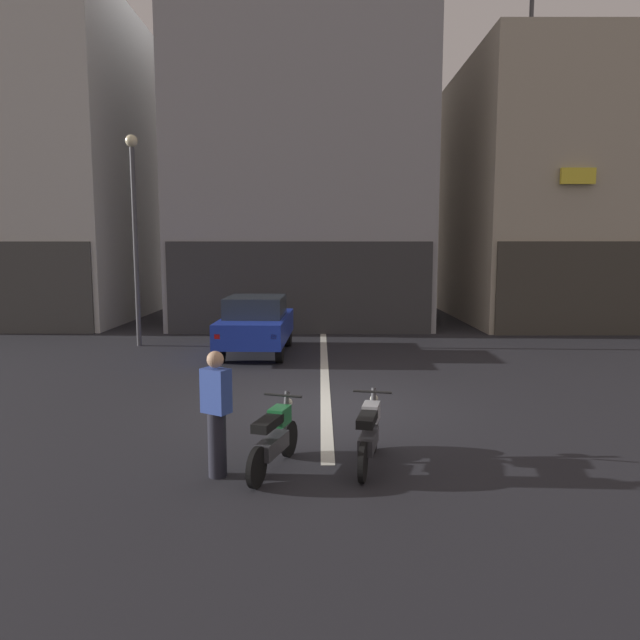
{
  "coord_description": "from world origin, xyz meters",
  "views": [
    {
      "loc": [
        -0.11,
        -10.66,
        2.98
      ],
      "look_at": [
        -0.08,
        2.0,
        1.4
      ],
      "focal_mm": 32.49,
      "sensor_mm": 36.0,
      "label": 1
    }
  ],
  "objects_px": {
    "motorcycle_green_row_leftmost": "(273,437)",
    "motorcycle_silver_row_left_mid": "(368,433)",
    "person_by_motorcycles": "(215,413)",
    "car_blue_crossing_near": "(255,323)",
    "street_lamp": "(133,218)"
  },
  "relations": [
    {
      "from": "motorcycle_green_row_leftmost",
      "to": "motorcycle_silver_row_left_mid",
      "type": "xyz_separation_m",
      "value": [
        1.29,
        0.19,
        0.0
      ]
    },
    {
      "from": "motorcycle_green_row_leftmost",
      "to": "person_by_motorcycles",
      "type": "xyz_separation_m",
      "value": [
        -0.73,
        -0.2,
        0.4
      ]
    },
    {
      "from": "motorcycle_green_row_leftmost",
      "to": "person_by_motorcycles",
      "type": "relative_size",
      "value": 0.97
    },
    {
      "from": "person_by_motorcycles",
      "to": "motorcycle_green_row_leftmost",
      "type": "bearing_deg",
      "value": 15.52
    },
    {
      "from": "car_blue_crossing_near",
      "to": "person_by_motorcycles",
      "type": "relative_size",
      "value": 2.49
    },
    {
      "from": "car_blue_crossing_near",
      "to": "motorcycle_green_row_leftmost",
      "type": "bearing_deg",
      "value": -82.25
    },
    {
      "from": "car_blue_crossing_near",
      "to": "motorcycle_silver_row_left_mid",
      "type": "distance_m",
      "value": 8.81
    },
    {
      "from": "motorcycle_green_row_leftmost",
      "to": "car_blue_crossing_near",
      "type": "bearing_deg",
      "value": 97.75
    },
    {
      "from": "motorcycle_green_row_leftmost",
      "to": "person_by_motorcycles",
      "type": "height_order",
      "value": "person_by_motorcycles"
    },
    {
      "from": "motorcycle_green_row_leftmost",
      "to": "motorcycle_silver_row_left_mid",
      "type": "bearing_deg",
      "value": 8.48
    },
    {
      "from": "street_lamp",
      "to": "motorcycle_silver_row_left_mid",
      "type": "relative_size",
      "value": 3.82
    },
    {
      "from": "car_blue_crossing_near",
      "to": "motorcycle_green_row_leftmost",
      "type": "relative_size",
      "value": 2.57
    },
    {
      "from": "motorcycle_green_row_leftmost",
      "to": "person_by_motorcycles",
      "type": "distance_m",
      "value": 0.86
    },
    {
      "from": "street_lamp",
      "to": "person_by_motorcycles",
      "type": "xyz_separation_m",
      "value": [
        4.2,
        -10.22,
        -3.01
      ]
    },
    {
      "from": "motorcycle_green_row_leftmost",
      "to": "street_lamp",
      "type": "bearing_deg",
      "value": 116.21
    }
  ]
}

